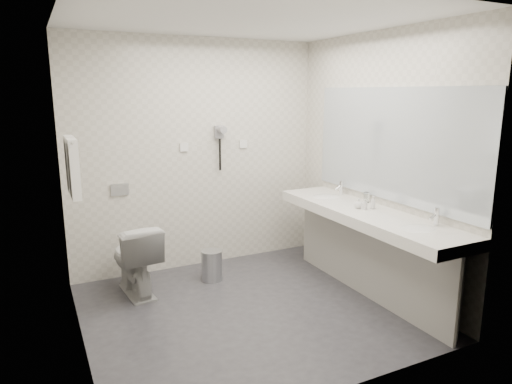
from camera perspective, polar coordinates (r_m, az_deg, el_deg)
floor at (r=4.30m, az=-0.94°, el=-14.40°), size 2.80×2.80×0.00m
ceiling at (r=3.88m, az=-1.07°, el=20.73°), size 2.80×2.80×0.00m
wall_back at (r=5.09m, az=-7.29°, el=4.51°), size 2.80×0.00×2.80m
wall_front at (r=2.80m, az=10.44°, el=-1.94°), size 2.80×0.00×2.80m
wall_left at (r=3.55m, az=-21.91°, el=0.34°), size 0.00×2.60×2.60m
wall_right at (r=4.66m, az=14.77°, el=3.50°), size 0.00×2.60×2.60m
vanity_counter at (r=4.43m, az=13.45°, el=-2.84°), size 0.55×2.20×0.10m
vanity_panel at (r=4.57m, az=13.43°, el=-7.95°), size 0.03×2.15×0.75m
vanity_post_near at (r=3.92m, az=23.70°, el=-12.20°), size 0.06×0.06×0.75m
vanity_post_far at (r=5.38m, az=6.61°, el=-4.59°), size 0.06×0.06×0.75m
mirror at (r=4.48m, az=16.44°, el=5.64°), size 0.02×2.20×1.05m
basin_near at (r=3.96m, az=19.47°, el=-4.47°), size 0.40×0.31×0.05m
basin_far at (r=4.92m, az=8.66°, el=-0.71°), size 0.40×0.31×0.05m
faucet_near at (r=4.08m, az=21.48°, el=-2.85°), size 0.04×0.04×0.15m
faucet_far at (r=5.01m, az=10.53°, el=0.52°), size 0.04×0.04×0.15m
soap_bottle_a at (r=4.43m, az=13.25°, el=-1.48°), size 0.06×0.06×0.10m
soap_bottle_b at (r=4.46m, az=12.57°, el=-1.39°), size 0.10×0.10×0.10m
soap_bottle_c at (r=4.47m, az=14.29°, el=-1.27°), size 0.05×0.05×0.12m
glass_left at (r=4.72m, az=13.53°, el=-0.64°), size 0.07×0.07×0.10m
toilet at (r=4.65m, az=-14.79°, el=-7.97°), size 0.46×0.73×0.71m
flush_plate at (r=4.92m, az=-16.53°, el=0.28°), size 0.18×0.02×0.12m
pedal_bin at (r=4.88m, az=-5.49°, el=-9.11°), size 0.27×0.27×0.31m
bin_lid at (r=4.83m, az=-5.53°, el=-7.34°), size 0.22×0.22×0.02m
towel_rail at (r=4.05m, az=-22.20°, el=6.00°), size 0.02×0.62×0.02m
towel_near at (r=3.94m, az=-21.64°, el=2.66°), size 0.07×0.24×0.48m
towel_far at (r=4.21m, az=-21.98°, el=3.21°), size 0.07×0.24×0.48m
dryer_cradle at (r=5.12m, az=-4.59°, el=7.43°), size 0.10×0.04×0.14m
dryer_barrel at (r=5.05m, az=-4.30°, el=7.71°), size 0.08×0.14×0.08m
dryer_cord at (r=5.14m, az=-4.48°, el=4.64°), size 0.02×0.02×0.35m
switch_plate_a at (r=5.02m, az=-8.90°, el=5.51°), size 0.09×0.02×0.09m
switch_plate_b at (r=5.27m, az=-1.59°, el=5.96°), size 0.09×0.02×0.09m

